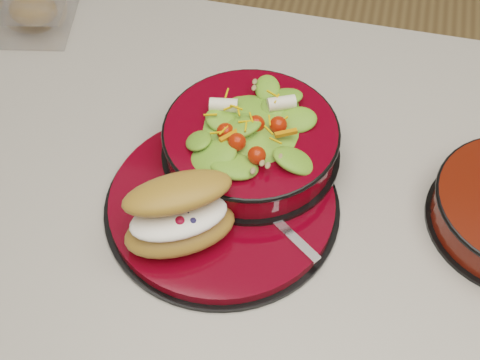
% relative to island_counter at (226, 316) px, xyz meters
% --- Properties ---
extents(island_counter, '(1.24, 0.74, 0.90)m').
position_rel_island_counter_xyz_m(island_counter, '(0.00, 0.00, 0.00)').
color(island_counter, white).
rests_on(island_counter, ground).
extents(dinner_plate, '(0.32, 0.32, 0.02)m').
position_rel_island_counter_xyz_m(dinner_plate, '(0.02, -0.06, 0.46)').
color(dinner_plate, black).
rests_on(dinner_plate, island_counter).
extents(salad_bowl, '(0.25, 0.25, 0.10)m').
position_rel_island_counter_xyz_m(salad_bowl, '(0.04, 0.02, 0.50)').
color(salad_bowl, black).
rests_on(salad_bowl, dinner_plate).
extents(croissant, '(0.16, 0.15, 0.09)m').
position_rel_island_counter_xyz_m(croissant, '(-0.02, -0.13, 0.51)').
color(croissant, '#A36B32').
rests_on(croissant, dinner_plate).
extents(fork, '(0.15, 0.12, 0.00)m').
position_rel_island_counter_xyz_m(fork, '(0.08, -0.07, 0.47)').
color(fork, silver).
rests_on(fork, dinner_plate).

